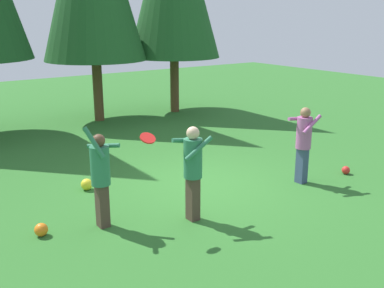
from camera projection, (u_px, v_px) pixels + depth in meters
The scene contains 8 objects.
ground_plane at pixel (204, 184), 10.25m from camera, with size 40.00×40.00×0.00m, color #2D6B28.
person_thrower at pixel (100, 172), 7.93m from camera, with size 0.69×0.69×1.91m.
person_catcher at pixel (193, 165), 8.20m from camera, with size 0.63×0.52×1.79m.
person_bystander at pixel (304, 139), 10.08m from camera, with size 0.61×0.49×1.75m.
frisbee at pixel (148, 138), 7.59m from camera, with size 0.28×0.26×0.15m.
ball_yellow at pixel (87, 184), 9.89m from camera, with size 0.25×0.25×0.25m, color yellow.
ball_red at pixel (346, 170), 10.89m from camera, with size 0.20×0.20×0.20m, color red.
ball_orange at pixel (41, 230), 7.82m from camera, with size 0.23×0.23×0.23m, color orange.
Camera 1 is at (-5.78, -7.68, 3.68)m, focal length 42.37 mm.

